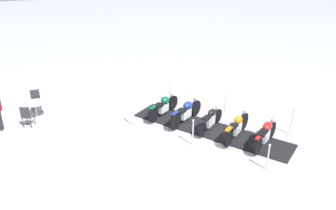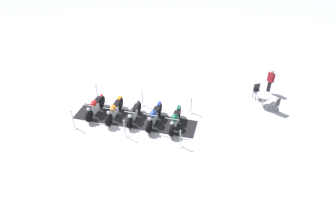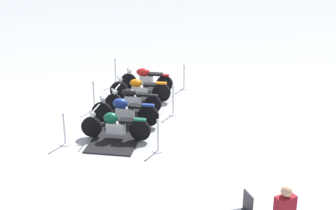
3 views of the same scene
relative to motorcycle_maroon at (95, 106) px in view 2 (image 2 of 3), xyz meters
The scene contains 17 objects.
ground_plane 2.38m from the motorcycle_maroon, 43.00° to the left, with size 80.00×80.00×0.00m, color #B2B2B7.
display_platform 2.38m from the motorcycle_maroon, 43.00° to the left, with size 6.84×1.45×0.04m, color black.
motorcycle_maroon is the anchor object (origin of this frame).
motorcycle_copper 1.16m from the motorcycle_maroon, 42.51° to the left, with size 1.68×1.79×1.01m.
motorcycle_black 2.32m from the motorcycle_maroon, 42.15° to the left, with size 1.45×1.60×0.91m.
motorcycle_navy 3.48m from the motorcycle_maroon, 42.11° to the left, with size 1.55×1.86×1.03m.
motorcycle_forest 4.64m from the motorcycle_maroon, 42.17° to the left, with size 1.56×1.74×0.96m.
stanchion_left_front 1.59m from the motorcycle_maroon, 154.02° to the left, with size 0.31×0.31×1.02m.
stanchion_left_rear 5.43m from the motorcycle_maroon, 57.91° to the left, with size 0.32×0.32×1.02m.
stanchion_left_mid 2.75m from the motorcycle_maroon, 74.52° to the left, with size 0.29×0.29×1.11m.
stanchion_right_mid 2.72m from the motorcycle_maroon, 11.06° to the left, with size 0.31×0.31×1.10m.
stanchion_right_front 1.53m from the motorcycle_maroon, 70.40° to the right, with size 0.34×0.34×1.14m.
stanchion_right_rear 5.42m from the motorcycle_maroon, 27.20° to the left, with size 0.36×0.36×1.02m.
cafe_table 9.79m from the motorcycle_maroon, 61.63° to the left, with size 0.90×0.90×0.74m.
cafe_chair_near_table 10.25m from the motorcycle_maroon, 57.72° to the left, with size 0.43×0.43×0.97m.
cafe_chair_across_table 9.69m from the motorcycle_maroon, 66.46° to the left, with size 0.51×0.51×0.95m.
bystander_person 10.69m from the motorcycle_maroon, 68.64° to the left, with size 0.43×0.28×1.63m.
Camera 2 is at (11.84, -5.59, 10.24)m, focal length 31.61 mm.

